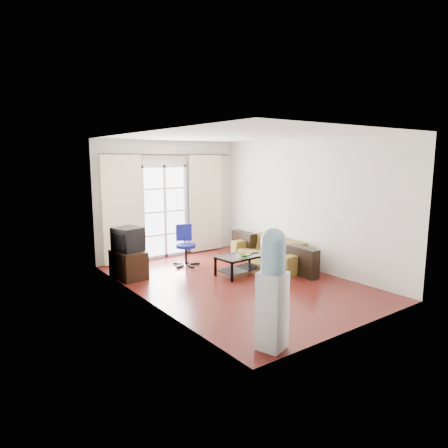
# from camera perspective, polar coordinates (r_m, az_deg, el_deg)

# --- Properties ---
(floor) EXTENTS (5.20, 5.20, 0.00)m
(floor) POSITION_cam_1_polar(r_m,az_deg,el_deg) (7.59, 1.83, -8.26)
(floor) COLOR maroon
(floor) RESTS_ON ground
(ceiling) EXTENTS (5.20, 5.20, 0.00)m
(ceiling) POSITION_cam_1_polar(r_m,az_deg,el_deg) (7.25, 1.94, 12.53)
(ceiling) COLOR white
(ceiling) RESTS_ON wall_back
(wall_back) EXTENTS (3.60, 0.02, 2.70)m
(wall_back) POSITION_cam_1_polar(r_m,az_deg,el_deg) (9.47, -7.86, 3.53)
(wall_back) COLOR white
(wall_back) RESTS_ON floor
(wall_front) EXTENTS (3.60, 0.02, 2.70)m
(wall_front) POSITION_cam_1_polar(r_m,az_deg,el_deg) (5.51, 18.75, -1.05)
(wall_front) COLOR white
(wall_front) RESTS_ON floor
(wall_left) EXTENTS (0.02, 5.20, 2.70)m
(wall_left) POSITION_cam_1_polar(r_m,az_deg,el_deg) (6.36, -11.01, 0.61)
(wall_left) COLOR white
(wall_left) RESTS_ON floor
(wall_right) EXTENTS (0.02, 5.20, 2.70)m
(wall_right) POSITION_cam_1_polar(r_m,az_deg,el_deg) (8.52, 11.48, 2.79)
(wall_right) COLOR white
(wall_right) RESTS_ON floor
(french_door) EXTENTS (1.16, 0.06, 2.15)m
(french_door) POSITION_cam_1_polar(r_m,az_deg,el_deg) (9.38, -8.46, 1.77)
(french_door) COLOR white
(french_door) RESTS_ON wall_back
(curtain_rod) EXTENTS (3.30, 0.04, 0.04)m
(curtain_rod) POSITION_cam_1_polar(r_m,az_deg,el_deg) (9.34, -7.70, 9.79)
(curtain_rod) COLOR #4C3F2D
(curtain_rod) RESTS_ON wall_back
(curtain_left) EXTENTS (0.90, 0.07, 2.35)m
(curtain_left) POSITION_cam_1_polar(r_m,az_deg,el_deg) (8.88, -14.30, 1.97)
(curtain_left) COLOR #FBF7CA
(curtain_left) RESTS_ON curtain_rod
(curtain_right) EXTENTS (0.90, 0.07, 2.35)m
(curtain_right) POSITION_cam_1_polar(r_m,az_deg,el_deg) (9.87, -2.64, 2.97)
(curtain_right) COLOR #FBF7CA
(curtain_right) RESTS_ON curtain_rod
(radiator) EXTENTS (0.64, 0.12, 0.64)m
(radiator) POSITION_cam_1_polar(r_m,az_deg,el_deg) (9.94, -3.39, -2.07)
(radiator) COLOR gray
(radiator) RESTS_ON floor
(sofa) EXTENTS (2.07, 1.01, 0.58)m
(sofa) POSITION_cam_1_polar(r_m,az_deg,el_deg) (8.80, 6.63, -3.91)
(sofa) COLOR brown
(sofa) RESTS_ON floor
(coffee_table) EXTENTS (1.01, 0.62, 0.40)m
(coffee_table) POSITION_cam_1_polar(r_m,az_deg,el_deg) (7.98, 2.49, -5.47)
(coffee_table) COLOR silver
(coffee_table) RESTS_ON floor
(bowl) EXTENTS (0.34, 0.34, 0.05)m
(bowl) POSITION_cam_1_polar(r_m,az_deg,el_deg) (7.83, 2.90, -4.50)
(bowl) COLOR #327F2E
(bowl) RESTS_ON coffee_table
(book) EXTENTS (0.39, 0.39, 0.02)m
(book) POSITION_cam_1_polar(r_m,az_deg,el_deg) (7.99, 3.01, -4.32)
(book) COLOR #A81428
(book) RESTS_ON coffee_table
(remote) EXTENTS (0.18, 0.07, 0.02)m
(remote) POSITION_cam_1_polar(r_m,az_deg,el_deg) (8.11, 4.34, -4.14)
(remote) COLOR black
(remote) RESTS_ON coffee_table
(tv_stand) EXTENTS (0.55, 0.77, 0.53)m
(tv_stand) POSITION_cam_1_polar(r_m,az_deg,el_deg) (8.00, -13.47, -5.63)
(tv_stand) COLOR black
(tv_stand) RESTS_ON floor
(crt_tv) EXTENTS (0.59, 0.60, 0.46)m
(crt_tv) POSITION_cam_1_polar(r_m,az_deg,el_deg) (7.91, -13.67, -2.13)
(crt_tv) COLOR black
(crt_tv) RESTS_ON tv_stand
(task_chair) EXTENTS (0.76, 0.76, 0.88)m
(task_chair) POSITION_cam_1_polar(r_m,az_deg,el_deg) (8.69, -5.49, -4.23)
(task_chair) COLOR black
(task_chair) RESTS_ON floor
(water_cooler) EXTENTS (0.39, 0.39, 1.50)m
(water_cooler) POSITION_cam_1_polar(r_m,az_deg,el_deg) (4.85, 6.96, -8.91)
(water_cooler) COLOR silver
(water_cooler) RESTS_ON floor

